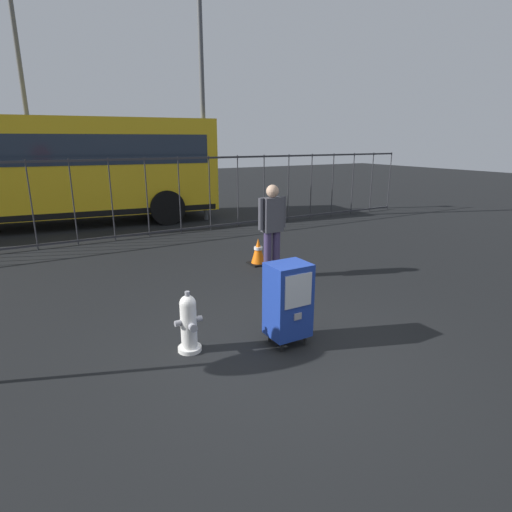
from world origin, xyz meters
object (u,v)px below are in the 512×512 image
(bus_near, at_px, (23,166))
(street_light_near_left, at_px, (201,71))
(fire_hydrant, at_px, (189,323))
(street_light_near_right, at_px, (18,54))
(pedestrian, at_px, (272,226))
(traffic_cone, at_px, (258,252))
(newspaper_box_primary, at_px, (288,300))

(bus_near, bearing_deg, street_light_near_left, -10.51)
(fire_hydrant, distance_m, street_light_near_right, 11.46)
(street_light_near_left, bearing_deg, fire_hydrant, -114.64)
(fire_hydrant, xyz_separation_m, street_light_near_left, (3.50, 7.63, 3.96))
(pedestrian, distance_m, traffic_cone, 1.10)
(street_light_near_left, xyz_separation_m, street_light_near_right, (-4.47, 2.89, 0.47))
(fire_hydrant, xyz_separation_m, traffic_cone, (2.48, 2.65, -0.09))
(fire_hydrant, bearing_deg, traffic_cone, 46.88)
(fire_hydrant, xyz_separation_m, pedestrian, (2.27, 1.81, 0.60))
(traffic_cone, relative_size, street_light_near_left, 0.07)
(newspaper_box_primary, height_order, pedestrian, pedestrian)
(traffic_cone, relative_size, bus_near, 0.05)
(traffic_cone, height_order, street_light_near_left, street_light_near_left)
(bus_near, bearing_deg, newspaper_box_primary, -68.89)
(fire_hydrant, height_order, newspaper_box_primary, newspaper_box_primary)
(newspaper_box_primary, bearing_deg, street_light_near_left, 73.43)
(fire_hydrant, relative_size, traffic_cone, 1.41)
(pedestrian, xyz_separation_m, bus_near, (-3.56, 7.33, 0.76))
(fire_hydrant, height_order, street_light_near_right, street_light_near_right)
(pedestrian, relative_size, street_light_near_right, 0.20)
(fire_hydrant, bearing_deg, pedestrian, 38.53)
(pedestrian, distance_m, street_light_near_right, 10.05)
(newspaper_box_primary, height_order, street_light_near_left, street_light_near_left)
(traffic_cone, relative_size, street_light_near_right, 0.06)
(fire_hydrant, distance_m, pedestrian, 2.97)
(bus_near, relative_size, street_light_near_left, 1.43)
(street_light_near_left, bearing_deg, street_light_near_right, 147.11)
(pedestrian, bearing_deg, street_light_near_left, 78.12)
(street_light_near_left, distance_m, street_light_near_right, 5.35)
(newspaper_box_primary, distance_m, bus_near, 9.92)
(traffic_cone, bearing_deg, street_light_near_left, 78.44)
(fire_hydrant, height_order, pedestrian, pedestrian)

